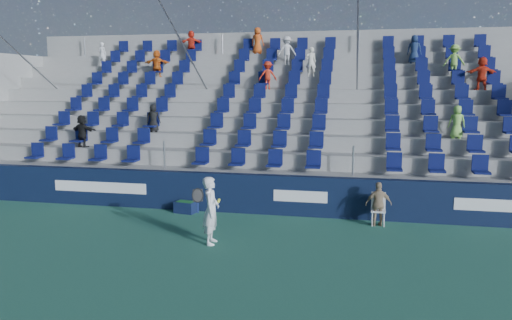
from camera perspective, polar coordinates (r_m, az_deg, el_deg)
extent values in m
plane|color=#2E6B54|center=(12.46, -3.62, -9.65)|extent=(70.00, 70.00, 0.00)
cube|color=#0D1833|center=(15.25, -0.46, -3.87)|extent=(24.00, 0.30, 1.20)
cube|color=white|center=(16.88, -17.43, -2.98)|extent=(3.20, 0.02, 0.34)
cube|color=white|center=(14.85, 5.08, -4.17)|extent=(1.60, 0.02, 0.34)
cube|color=white|center=(15.24, 26.15, -4.71)|extent=(2.40, 0.02, 0.34)
cube|color=gray|center=(15.80, -0.02, -3.43)|extent=(24.00, 0.85, 1.20)
cube|color=gray|center=(16.57, 0.59, -1.98)|extent=(24.00, 0.85, 1.70)
cube|color=gray|center=(17.35, 1.15, -0.65)|extent=(24.00, 0.85, 2.20)
cube|color=gray|center=(18.14, 1.65, 0.55)|extent=(24.00, 0.85, 2.70)
cube|color=gray|center=(18.93, 2.12, 1.66)|extent=(24.00, 0.85, 3.20)
cube|color=gray|center=(19.74, 2.54, 2.67)|extent=(24.00, 0.85, 3.70)
cube|color=gray|center=(20.55, 2.94, 3.61)|extent=(24.00, 0.85, 4.20)
cube|color=gray|center=(21.36, 3.30, 4.47)|extent=(24.00, 0.85, 4.70)
cube|color=gray|center=(22.19, 3.64, 5.27)|extent=(24.00, 0.85, 5.20)
cube|color=gray|center=(22.83, 3.90, 6.62)|extent=(24.00, 0.50, 6.20)
cube|color=gray|center=(23.90, -27.22, 4.58)|extent=(0.30, 7.65, 5.20)
cube|color=#0C1349|center=(15.63, -0.02, -0.02)|extent=(16.05, 0.50, 0.70)
cube|color=#0C1349|center=(16.39, 0.60, 2.15)|extent=(16.05, 0.50, 0.70)
cube|color=#0C1349|center=(17.17, 1.16, 4.12)|extent=(16.05, 0.50, 0.70)
cube|color=#0C1349|center=(17.97, 1.68, 5.92)|extent=(16.05, 0.50, 0.70)
cube|color=#0C1349|center=(18.79, 2.15, 7.57)|extent=(16.05, 0.50, 0.70)
cube|color=#0C1349|center=(19.63, 2.59, 9.07)|extent=(16.05, 0.50, 0.70)
cube|color=#0C1349|center=(20.48, 2.99, 10.45)|extent=(16.05, 0.50, 0.70)
cube|color=#0C1349|center=(21.34, 3.37, 11.72)|extent=(16.05, 0.50, 0.70)
cube|color=#0C1349|center=(22.21, 3.71, 12.89)|extent=(16.05, 0.50, 0.70)
cylinder|color=gray|center=(19.53, -6.68, 9.91)|extent=(0.06, 7.68, 4.55)
cylinder|color=gray|center=(18.52, 11.49, 9.86)|extent=(0.06, 7.68, 4.55)
cylinder|color=gray|center=(22.63, -23.44, 9.08)|extent=(0.06, 7.68, 4.55)
imported|color=#CF4D18|center=(22.41, 0.17, 13.46)|extent=(0.60, 0.43, 1.16)
imported|color=red|center=(19.65, 1.35, 9.64)|extent=(0.76, 0.52, 1.08)
imported|color=red|center=(23.22, -7.40, 13.13)|extent=(1.05, 0.62, 1.08)
imported|color=silver|center=(21.29, 3.55, 12.36)|extent=(0.80, 0.52, 1.17)
imported|color=black|center=(18.33, -11.64, 4.70)|extent=(0.56, 0.44, 1.00)
imported|color=silver|center=(20.28, 6.30, 11.07)|extent=(0.48, 0.38, 1.15)
imported|color=#7FC24D|center=(17.07, 21.98, 4.06)|extent=(0.52, 0.34, 1.05)
imported|color=navy|center=(21.15, 17.64, 11.95)|extent=(0.60, 0.44, 1.13)
imported|color=black|center=(18.68, -19.24, 3.15)|extent=(1.11, 0.61, 1.14)
imported|color=silver|center=(24.01, -17.15, 11.47)|extent=(0.42, 0.31, 1.07)
imported|color=#8BC74F|center=(20.46, 21.72, 10.52)|extent=(0.84, 0.59, 1.17)
imported|color=orange|center=(21.92, -11.25, 10.75)|extent=(1.10, 0.63, 1.13)
imported|color=red|center=(19.76, 24.40, 9.00)|extent=(1.13, 0.53, 1.17)
imported|color=white|center=(12.35, -5.16, -5.76)|extent=(0.47, 0.66, 1.68)
cylinder|color=navy|center=(12.17, -6.65, -5.41)|extent=(0.03, 0.03, 0.28)
torus|color=black|center=(12.10, -6.67, -4.03)|extent=(0.30, 0.17, 0.28)
plane|color=#262626|center=(12.10, -6.67, -4.03)|extent=(0.30, 0.16, 0.29)
sphere|color=yellow|center=(12.03, -4.32, -4.77)|extent=(0.07, 0.07, 0.07)
sphere|color=yellow|center=(12.08, -4.24, -4.57)|extent=(0.07, 0.07, 0.07)
cube|color=white|center=(14.38, 13.80, -5.65)|extent=(0.40, 0.40, 0.04)
cube|color=white|center=(14.51, 13.81, -4.53)|extent=(0.40, 0.04, 0.49)
cylinder|color=white|center=(14.28, 13.13, -6.64)|extent=(0.03, 0.03, 0.40)
cylinder|color=white|center=(14.29, 14.43, -6.67)|extent=(0.03, 0.03, 0.40)
cylinder|color=white|center=(14.59, 13.11, -6.31)|extent=(0.03, 0.03, 0.40)
cylinder|color=white|center=(14.60, 14.38, -6.34)|extent=(0.03, 0.03, 0.40)
imported|color=tan|center=(14.29, 13.83, -4.91)|extent=(0.77, 0.42, 1.24)
cube|color=#101A3B|center=(15.53, -8.05, -5.35)|extent=(0.70, 0.53, 0.34)
cube|color=#1E662D|center=(15.51, -8.05, -5.07)|extent=(0.56, 0.39, 0.21)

